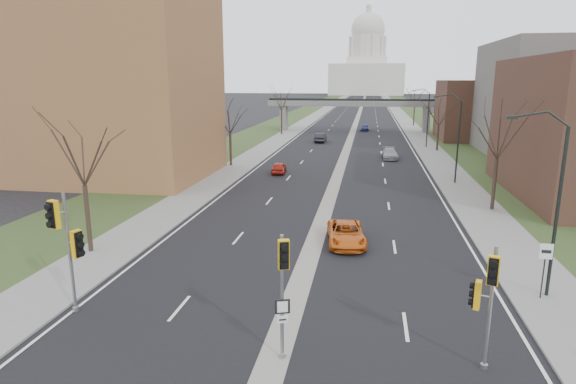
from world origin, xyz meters
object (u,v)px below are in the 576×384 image
(speed_limit_sign, at_px, (545,261))
(car_right_mid, at_px, (390,154))
(signal_pole_left, at_px, (67,237))
(signal_pole_median, at_px, (283,277))
(car_right_far, at_px, (365,127))
(signal_pole_right, at_px, (486,291))
(car_right_near, at_px, (346,233))
(car_left_near, at_px, (279,168))
(car_left_far, at_px, (321,138))

(speed_limit_sign, xyz_separation_m, car_right_mid, (-5.44, 41.04, -1.28))
(signal_pole_left, bearing_deg, signal_pole_median, 6.67)
(car_right_far, bearing_deg, signal_pole_right, -82.69)
(signal_pole_median, distance_m, car_right_near, 13.87)
(car_right_near, bearing_deg, signal_pole_left, -141.88)
(speed_limit_sign, distance_m, car_right_near, 11.52)
(signal_pole_left, xyz_separation_m, car_right_mid, (15.32, 45.94, -2.90))
(signal_pole_left, distance_m, signal_pole_median, 9.96)
(signal_pole_median, bearing_deg, car_right_far, 70.23)
(signal_pole_left, height_order, car_left_near, signal_pole_left)
(signal_pole_right, xyz_separation_m, car_left_near, (-13.84, 35.24, -2.41))
(car_left_far, height_order, car_right_near, car_left_far)
(car_left_near, relative_size, car_right_near, 0.75)
(speed_limit_sign, distance_m, car_right_mid, 41.42)
(car_right_near, xyz_separation_m, car_right_far, (0.33, 69.82, -0.03))
(signal_pole_right, distance_m, car_left_far, 64.20)
(car_left_near, bearing_deg, speed_limit_sign, 116.85)
(signal_pole_left, height_order, car_right_far, signal_pole_left)
(car_left_near, distance_m, car_right_mid, 17.39)
(car_left_far, bearing_deg, car_left_near, 88.01)
(signal_pole_left, height_order, speed_limit_sign, signal_pole_left)
(car_left_far, bearing_deg, speed_limit_sign, 107.60)
(car_right_far, bearing_deg, car_left_far, -105.75)
(speed_limit_sign, xyz_separation_m, car_right_near, (-9.41, 6.52, -1.29))
(signal_pole_median, height_order, car_right_far, signal_pole_median)
(speed_limit_sign, height_order, car_left_near, speed_limit_sign)
(car_right_near, bearing_deg, signal_pole_median, -103.87)
(signal_pole_right, relative_size, speed_limit_sign, 1.73)
(car_left_near, xyz_separation_m, car_right_mid, (12.46, 12.13, 0.06))
(car_left_far, distance_m, car_right_near, 50.61)
(signal_pole_left, bearing_deg, speed_limit_sign, 32.11)
(car_left_near, bearing_deg, car_left_far, -98.68)
(speed_limit_sign, bearing_deg, car_left_near, 123.43)
(signal_pole_right, bearing_deg, signal_pole_median, -156.58)
(car_right_near, bearing_deg, car_left_far, 90.53)
(signal_pole_right, bearing_deg, car_right_mid, 109.64)
(signal_pole_median, bearing_deg, speed_limit_sign, 13.95)
(speed_limit_sign, height_order, car_right_far, speed_limit_sign)
(signal_pole_median, distance_m, car_left_far, 63.94)
(speed_limit_sign, bearing_deg, car_right_far, 98.45)
(car_right_mid, height_order, car_right_far, car_right_mid)
(signal_pole_median, relative_size, speed_limit_sign, 1.79)
(signal_pole_median, bearing_deg, signal_pole_right, -12.98)
(speed_limit_sign, height_order, car_left_far, speed_limit_sign)
(signal_pole_median, bearing_deg, car_right_mid, 64.93)
(signal_pole_median, relative_size, car_left_near, 1.32)
(car_right_near, relative_size, car_right_mid, 1.04)
(signal_pole_left, relative_size, signal_pole_right, 1.18)
(signal_pole_left, relative_size, car_right_far, 1.44)
(car_right_near, bearing_deg, car_right_mid, 76.41)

